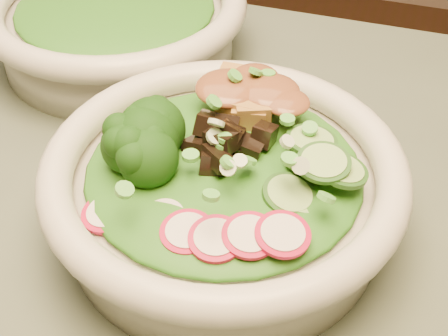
% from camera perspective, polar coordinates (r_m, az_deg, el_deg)
% --- Properties ---
extents(salad_bowl, '(0.24, 0.24, 0.06)m').
position_cam_1_polar(salad_bowl, '(0.42, -0.00, -1.89)').
color(salad_bowl, beige).
rests_on(salad_bowl, dining_table).
extents(side_bowl, '(0.24, 0.24, 0.07)m').
position_cam_1_polar(side_bowl, '(0.61, -9.75, 12.93)').
color(side_bowl, beige).
rests_on(side_bowl, dining_table).
extents(lettuce_bed, '(0.18, 0.18, 0.02)m').
position_cam_1_polar(lettuce_bed, '(0.40, -0.00, 0.11)').
color(lettuce_bed, '#215A13').
rests_on(lettuce_bed, salad_bowl).
extents(side_lettuce, '(0.16, 0.16, 0.02)m').
position_cam_1_polar(side_lettuce, '(0.60, -9.96, 14.48)').
color(side_lettuce, '#215A13').
rests_on(side_lettuce, side_bowl).
extents(broccoli_florets, '(0.08, 0.07, 0.04)m').
position_cam_1_polar(broccoli_florets, '(0.41, -7.71, 2.57)').
color(broccoli_florets, black).
rests_on(broccoli_florets, salad_bowl).
extents(radish_slices, '(0.10, 0.05, 0.02)m').
position_cam_1_polar(radish_slices, '(0.36, -1.81, -5.71)').
color(radish_slices, '#AB0D32').
rests_on(radish_slices, salad_bowl).
extents(cucumber_slices, '(0.07, 0.07, 0.03)m').
position_cam_1_polar(cucumber_slices, '(0.39, 8.27, -0.24)').
color(cucumber_slices, '#9FC96F').
rests_on(cucumber_slices, salad_bowl).
extents(mushroom_heap, '(0.07, 0.07, 0.04)m').
position_cam_1_polar(mushroom_heap, '(0.40, 0.36, 2.35)').
color(mushroom_heap, black).
rests_on(mushroom_heap, salad_bowl).
extents(tofu_cubes, '(0.09, 0.06, 0.03)m').
position_cam_1_polar(tofu_cubes, '(0.44, 1.91, 5.79)').
color(tofu_cubes, '#A57F37').
rests_on(tofu_cubes, salad_bowl).
extents(peanut_sauce, '(0.06, 0.05, 0.01)m').
position_cam_1_polar(peanut_sauce, '(0.43, 1.95, 7.03)').
color(peanut_sauce, brown).
rests_on(peanut_sauce, tofu_cubes).
extents(scallion_garnish, '(0.17, 0.17, 0.02)m').
position_cam_1_polar(scallion_garnish, '(0.39, -0.00, 2.38)').
color(scallion_garnish, '#56B640').
rests_on(scallion_garnish, salad_bowl).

